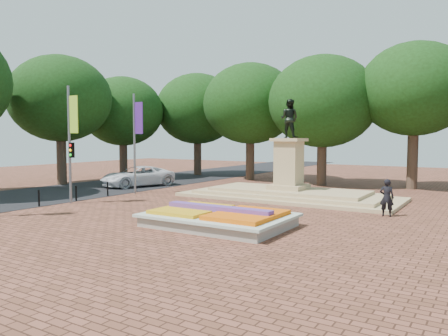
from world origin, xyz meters
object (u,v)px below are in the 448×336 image
Objects in this scene: flower_bed at (219,218)px; pedestrian at (387,198)px; monument at (289,185)px; van at (137,176)px.

pedestrian is (5.80, 6.50, 0.57)m from flower_bed.
flower_bed is 0.45× the size of monument.
pedestrian is (6.83, -3.50, 0.06)m from monument.
monument reaches higher than van.
pedestrian reaches higher than flower_bed.
flower_bed is 1.07× the size of van.
monument is (-1.03, 10.00, 0.50)m from flower_bed.
pedestrian reaches higher than van.
monument is at bearing -33.75° from pedestrian.
monument is 7.42× the size of pedestrian.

